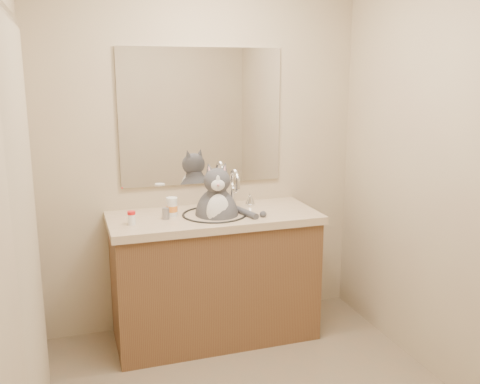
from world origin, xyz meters
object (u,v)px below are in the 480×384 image
at_px(pill_bottle_orange, 172,207).
at_px(grey_canister, 166,214).
at_px(pill_bottle_redcap, 132,218).
at_px(cat, 217,212).

distance_m(pill_bottle_orange, grey_canister, 0.08).
xyz_separation_m(pill_bottle_redcap, grey_canister, (0.22, 0.06, -0.01)).
distance_m(cat, grey_canister, 0.33).
bearing_deg(pill_bottle_orange, grey_canister, -129.92).
bearing_deg(grey_canister, pill_bottle_orange, 50.08).
distance_m(pill_bottle_redcap, pill_bottle_orange, 0.30).
height_order(pill_bottle_redcap, pill_bottle_orange, pill_bottle_orange).
xyz_separation_m(cat, pill_bottle_redcap, (-0.55, -0.05, 0.02)).
height_order(pill_bottle_orange, grey_canister, pill_bottle_orange).
height_order(pill_bottle_redcap, grey_canister, pill_bottle_redcap).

